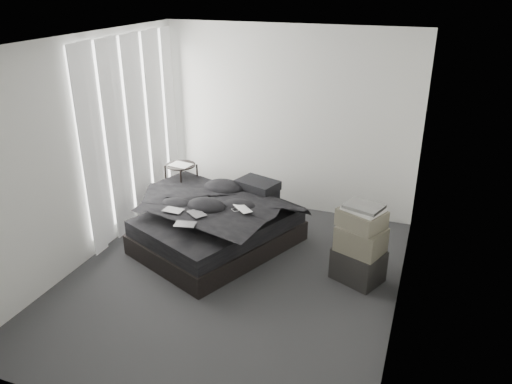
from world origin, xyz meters
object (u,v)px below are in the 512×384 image
(side_stand, at_px, (182,190))
(box_lower, at_px, (358,265))
(bed, at_px, (218,237))
(laptop, at_px, (239,204))

(side_stand, xyz_separation_m, box_lower, (2.64, -0.82, -0.19))
(bed, xyz_separation_m, laptop, (0.33, -0.09, 0.55))
(side_stand, relative_size, box_lower, 1.47)
(side_stand, distance_m, box_lower, 2.77)
(side_stand, height_order, box_lower, side_stand)
(box_lower, bearing_deg, laptop, 178.19)
(side_stand, bearing_deg, bed, -38.44)
(bed, bearing_deg, side_stand, 164.89)
(bed, height_order, laptop, laptop)
(bed, xyz_separation_m, box_lower, (1.78, -0.14, 0.06))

